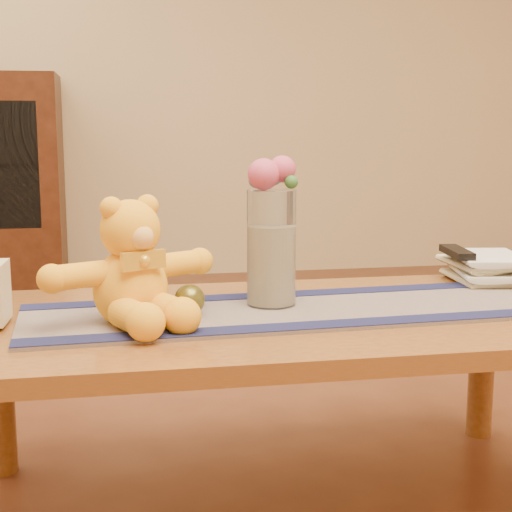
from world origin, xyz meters
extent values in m
plane|color=#512717|center=(0.00, 0.00, 0.00)|extent=(5.50, 5.50, 0.00)
plane|color=tan|center=(0.00, 2.75, 1.35)|extent=(5.50, 0.00, 5.50)
cube|color=brown|center=(0.00, 0.00, 0.43)|extent=(1.40, 0.70, 0.04)
cylinder|color=brown|center=(-0.64, 0.29, 0.21)|extent=(0.07, 0.07, 0.41)
cylinder|color=brown|center=(0.64, 0.29, 0.21)|extent=(0.07, 0.07, 0.41)
cube|color=#181843|center=(0.05, 0.00, 0.45)|extent=(1.21, 0.40, 0.01)
cube|color=#151840|center=(0.05, -0.14, 0.46)|extent=(1.20, 0.11, 0.00)
cube|color=#151840|center=(0.04, 0.15, 0.46)|extent=(1.20, 0.11, 0.00)
cylinder|color=silver|center=(0.00, 0.05, 0.59)|extent=(0.11, 0.11, 0.26)
cylinder|color=beige|center=(0.00, 0.05, 0.55)|extent=(0.09, 0.09, 0.18)
sphere|color=#C2446A|center=(-0.02, 0.04, 0.75)|extent=(0.07, 0.07, 0.07)
sphere|color=#C2446A|center=(0.02, 0.06, 0.76)|extent=(0.06, 0.06, 0.06)
sphere|color=#5365B4|center=(0.01, 0.09, 0.75)|extent=(0.04, 0.04, 0.04)
sphere|color=#5365B4|center=(-0.03, 0.07, 0.74)|extent=(0.04, 0.04, 0.04)
sphere|color=#33662D|center=(0.04, 0.03, 0.74)|extent=(0.03, 0.03, 0.03)
sphere|color=#534E1B|center=(-0.20, -0.01, 0.49)|extent=(0.07, 0.07, 0.07)
imported|color=beige|center=(0.52, 0.23, 0.46)|extent=(0.18, 0.23, 0.02)
imported|color=beige|center=(0.52, 0.22, 0.48)|extent=(0.21, 0.25, 0.02)
imported|color=beige|center=(0.51, 0.23, 0.50)|extent=(0.17, 0.22, 0.02)
imported|color=beige|center=(0.52, 0.23, 0.52)|extent=(0.20, 0.25, 0.02)
cube|color=black|center=(0.52, 0.22, 0.54)|extent=(0.06, 0.16, 0.02)
camera|label=1|loc=(-0.35, -1.63, 0.87)|focal=54.60mm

